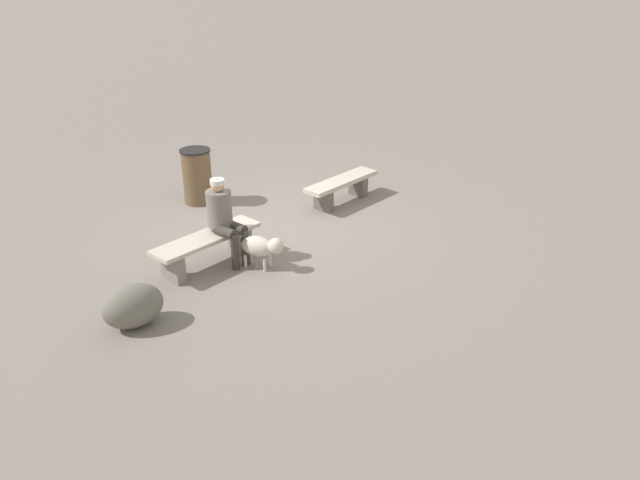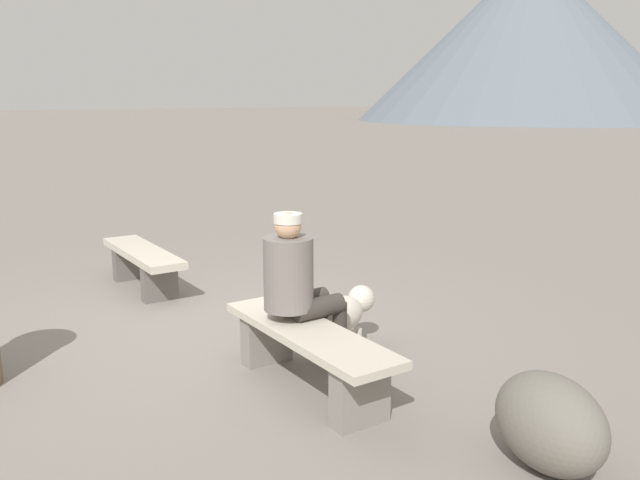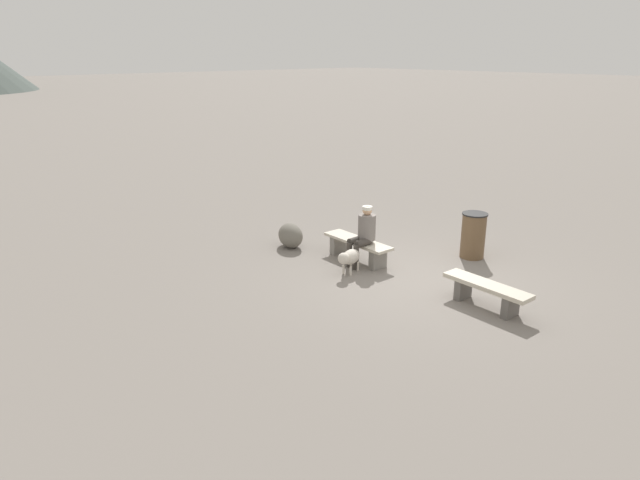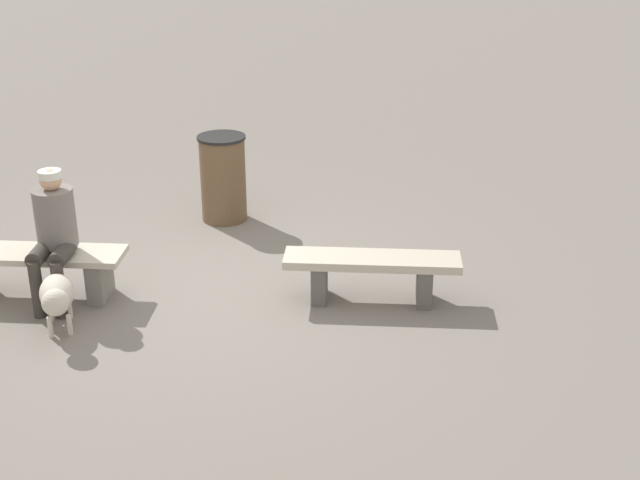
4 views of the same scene
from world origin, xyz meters
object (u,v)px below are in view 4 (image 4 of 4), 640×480
object	(u,v)px
bench_right	(34,266)
dog	(57,296)
bench_left	(372,270)
seated_person	(53,228)
trash_bin	(223,178)

from	to	relation	value
bench_right	dog	size ratio (longest dim) A/B	2.32
bench_left	seated_person	world-z (taller)	seated_person
dog	trash_bin	xyz separation A→B (m)	(-1.09, -2.61, 0.15)
bench_left	seated_person	distance (m)	2.87
bench_right	seated_person	size ratio (longest dim) A/B	1.37
bench_left	dog	xyz separation A→B (m)	(2.68, 0.63, 0.03)
bench_left	dog	bearing A→B (deg)	15.93
seated_person	trash_bin	size ratio (longest dim) A/B	1.27
bench_left	bench_right	size ratio (longest dim) A/B	0.95
bench_left	bench_right	bearing A→B (deg)	2.24
bench_left	trash_bin	world-z (taller)	trash_bin
seated_person	trash_bin	bearing A→B (deg)	-120.02
seated_person	bench_right	bearing A→B (deg)	-17.84
bench_right	dog	world-z (taller)	dog
seated_person	dog	xyz separation A→B (m)	(-0.15, 0.57, -0.38)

